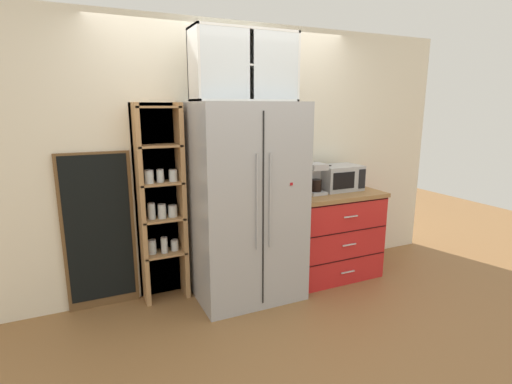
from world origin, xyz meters
The scene contains 12 objects.
ground_plane centered at (0.00, 0.00, 0.00)m, with size 10.78×10.78×0.00m, color olive.
wall_back_cream centered at (0.00, 0.40, 1.27)m, with size 5.07×0.10×2.55m, color silver.
refrigerator centered at (0.00, -0.01, 0.91)m, with size 0.96×0.74×1.81m.
pantry_shelf_column centered at (-0.72, 0.29, 0.92)m, with size 0.44×0.26×1.81m.
counter_cabinet centered at (0.99, 0.04, 0.46)m, with size 0.97×0.65×0.91m.
microwave centered at (1.11, 0.09, 1.04)m, with size 0.44×0.33×0.26m.
coffee_maker centered at (0.77, 0.05, 1.07)m, with size 0.17×0.20×0.31m.
mug_sage centered at (0.59, -0.01, 0.96)m, with size 0.11×0.07×0.09m.
mug_navy centered at (0.99, 0.05, 0.95)m, with size 0.11×0.07×0.09m.
bottle_green centered at (0.99, 0.09, 1.03)m, with size 0.06×0.06×0.27m.
upper_cabinet centered at (0.00, 0.04, 2.11)m, with size 0.92×0.32×0.59m.
chalkboard_menu centered at (-1.26, 0.33, 0.70)m, with size 0.60×0.04×1.40m.
Camera 1 is at (-1.37, -3.20, 1.78)m, focal length 27.28 mm.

